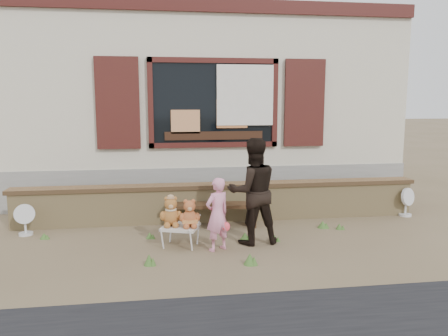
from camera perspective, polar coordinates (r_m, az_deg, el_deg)
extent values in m
plane|color=brown|center=(6.85, 0.73, -9.07)|extent=(80.00, 80.00, 0.00)
cube|color=#B5AA92|center=(10.99, -2.97, 10.37)|extent=(8.00, 5.00, 3.20)
cube|color=gray|center=(11.12, -2.89, 0.01)|extent=(8.04, 5.04, 0.80)
cube|color=black|center=(8.47, -1.35, 8.47)|extent=(2.30, 0.04, 1.50)
cube|color=#3F1612|center=(8.48, -1.35, 13.88)|extent=(2.50, 0.08, 0.10)
cube|color=#3F1612|center=(8.49, -1.31, 3.06)|extent=(2.50, 0.08, 0.10)
cube|color=#3F1612|center=(8.39, -9.58, 8.34)|extent=(0.10, 0.08, 1.70)
cube|color=#3F1612|center=(8.68, 6.65, 8.42)|extent=(0.10, 0.08, 1.70)
cube|color=#380F13|center=(8.41, -13.71, 8.22)|extent=(0.80, 0.07, 1.70)
cube|color=#380F13|center=(8.84, 10.47, 8.34)|extent=(0.80, 0.07, 1.70)
cube|color=silver|center=(8.49, 2.78, 9.47)|extent=(1.10, 0.02, 1.15)
cube|color=#3F1612|center=(8.65, -1.40, 20.47)|extent=(8.00, 0.12, 0.25)
cube|color=black|center=(8.47, -1.31, 4.26)|extent=(1.90, 0.06, 0.16)
cube|color=tan|center=(8.40, -5.06, 6.04)|extent=(0.55, 0.06, 0.45)
cube|color=#E08447|center=(8.49, 1.05, 7.12)|extent=(0.60, 0.06, 0.55)
cube|color=tan|center=(7.72, -0.43, -4.68)|extent=(7.00, 0.30, 0.60)
cube|color=brown|center=(7.65, -0.43, -2.28)|extent=(7.10, 0.36, 0.07)
cube|color=#311F11|center=(7.34, -1.49, -4.88)|extent=(1.57, 0.50, 0.06)
cube|color=#311F11|center=(7.42, -6.73, -6.40)|extent=(0.13, 0.30, 0.33)
cube|color=#311F11|center=(7.42, 3.76, -6.35)|extent=(0.13, 0.30, 0.33)
cube|color=beige|center=(6.41, -5.71, -7.68)|extent=(0.62, 0.58, 0.04)
cylinder|color=silver|center=(6.34, -8.06, -9.36)|extent=(0.03, 0.03, 0.27)
cylinder|color=silver|center=(6.22, -4.32, -9.66)|extent=(0.03, 0.03, 0.27)
cylinder|color=silver|center=(6.69, -6.97, -8.37)|extent=(0.03, 0.03, 0.27)
cylinder|color=silver|center=(6.58, -3.42, -8.62)|extent=(0.03, 0.03, 0.27)
imported|color=pink|center=(6.16, -0.88, -6.07)|extent=(0.45, 0.41, 1.05)
imported|color=black|center=(6.42, 3.80, -3.05)|extent=(0.82, 0.66, 1.57)
cylinder|color=silver|center=(7.64, -24.45, -7.83)|extent=(0.21, 0.21, 0.04)
cylinder|color=silver|center=(7.60, -24.52, -6.84)|extent=(0.03, 0.03, 0.27)
cylinder|color=silver|center=(7.56, -24.61, -5.42)|extent=(0.33, 0.17, 0.31)
cylinder|color=silver|center=(8.73, 22.57, -5.66)|extent=(0.22, 0.22, 0.04)
cylinder|color=silver|center=(8.70, 22.63, -4.76)|extent=(0.04, 0.04, 0.28)
cylinder|color=silver|center=(8.66, 22.71, -3.45)|extent=(0.34, 0.23, 0.33)
cone|color=#406528|center=(6.89, -9.69, -8.66)|extent=(0.12, 0.12, 0.10)
cone|color=#406528|center=(7.51, 12.75, -7.20)|extent=(0.17, 0.17, 0.12)
cone|color=#406528|center=(5.83, -9.77, -11.72)|extent=(0.14, 0.14, 0.14)
cone|color=#406528|center=(6.72, 6.58, -9.05)|extent=(0.12, 0.12, 0.09)
cone|color=#406528|center=(6.72, 2.75, -8.89)|extent=(0.16, 0.16, 0.12)
cone|color=#406528|center=(7.50, 14.82, -7.38)|extent=(0.11, 0.11, 0.10)
cone|color=#406528|center=(5.78, 3.39, -11.78)|extent=(0.17, 0.17, 0.15)
cone|color=#406528|center=(7.32, -22.44, -8.20)|extent=(0.13, 0.13, 0.09)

